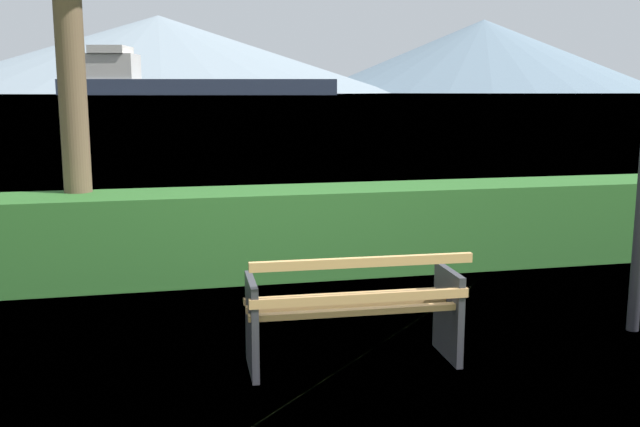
# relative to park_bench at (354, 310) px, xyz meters

# --- Properties ---
(ground_plane) EXTENTS (1400.00, 1400.00, 0.00)m
(ground_plane) POSITION_rel_park_bench_xyz_m (0.00, 0.06, -0.42)
(ground_plane) COLOR olive
(water_surface) EXTENTS (620.00, 620.00, 0.00)m
(water_surface) POSITION_rel_park_bench_xyz_m (0.00, 308.41, -0.42)
(water_surface) COLOR #6B8EA3
(water_surface) RESTS_ON ground_plane
(park_bench) EXTENTS (1.56, 0.62, 0.87)m
(park_bench) POSITION_rel_park_bench_xyz_m (0.00, 0.00, 0.00)
(park_bench) COLOR tan
(park_bench) RESTS_ON ground_plane
(hedge_row) EXTENTS (9.68, 0.88, 0.93)m
(hedge_row) POSITION_rel_park_bench_xyz_m (0.00, 2.72, 0.04)
(hedge_row) COLOR #285B23
(hedge_row) RESTS_ON ground_plane
(cargo_ship_large) EXTENTS (117.34, 43.54, 20.31)m
(cargo_ship_large) POSITION_rel_park_bench_xyz_m (6.87, 305.67, 5.26)
(cargo_ship_large) COLOR #2D384C
(cargo_ship_large) RESTS_ON water_surface
(distant_hills) EXTENTS (891.50, 360.38, 74.01)m
(distant_hills) POSITION_rel_park_bench_xyz_m (-57.04, 549.36, 31.94)
(distant_hills) COLOR slate
(distant_hills) RESTS_ON ground_plane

